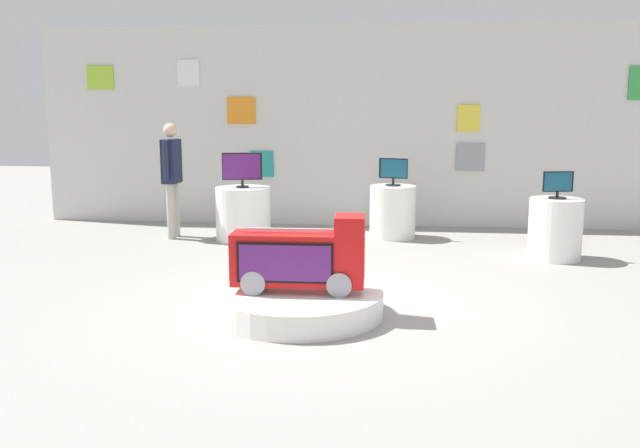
# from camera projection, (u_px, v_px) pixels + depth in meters

# --- Properties ---
(ground_plane) EXTENTS (30.00, 30.00, 0.00)m
(ground_plane) POSITION_uv_depth(u_px,v_px,m) (343.00, 301.00, 6.51)
(ground_plane) COLOR gray
(back_wall_display) EXTENTS (10.64, 0.13, 3.21)m
(back_wall_display) POSITION_uv_depth(u_px,v_px,m) (363.00, 126.00, 10.62)
(back_wall_display) COLOR silver
(back_wall_display) RESTS_ON ground
(main_display_pedestal) EXTENTS (1.55, 1.55, 0.22)m
(main_display_pedestal) POSITION_uv_depth(u_px,v_px,m) (298.00, 303.00, 6.06)
(main_display_pedestal) COLOR white
(main_display_pedestal) RESTS_ON ground
(novelty_firetruck_tv) EXTENTS (1.21, 0.42, 0.71)m
(novelty_firetruck_tv) POSITION_uv_depth(u_px,v_px,m) (301.00, 260.00, 5.98)
(novelty_firetruck_tv) COLOR gray
(novelty_firetruck_tv) RESTS_ON main_display_pedestal
(display_pedestal_left_rear) EXTENTS (0.66, 0.66, 0.77)m
(display_pedestal_left_rear) POSITION_uv_depth(u_px,v_px,m) (555.00, 229.00, 8.31)
(display_pedestal_left_rear) COLOR white
(display_pedestal_left_rear) RESTS_ON ground
(tv_on_left_rear) EXTENTS (0.38, 0.22, 0.34)m
(tv_on_left_rear) POSITION_uv_depth(u_px,v_px,m) (558.00, 185.00, 8.21)
(tv_on_left_rear) COLOR black
(tv_on_left_rear) RESTS_ON display_pedestal_left_rear
(display_pedestal_center_rear) EXTENTS (0.79, 0.79, 0.77)m
(display_pedestal_center_rear) POSITION_uv_depth(u_px,v_px,m) (243.00, 214.00, 9.54)
(display_pedestal_center_rear) COLOR white
(display_pedestal_center_rear) RESTS_ON ground
(tv_on_center_rear) EXTENTS (0.57, 0.19, 0.50)m
(tv_on_center_rear) POSITION_uv_depth(u_px,v_px,m) (242.00, 168.00, 9.42)
(tv_on_center_rear) COLOR black
(tv_on_center_rear) RESTS_ON display_pedestal_center_rear
(display_pedestal_right_rear) EXTENTS (0.67, 0.67, 0.77)m
(display_pedestal_right_rear) POSITION_uv_depth(u_px,v_px,m) (393.00, 212.00, 9.73)
(display_pedestal_right_rear) COLOR white
(display_pedestal_right_rear) RESTS_ON ground
(tv_on_right_rear) EXTENTS (0.42, 0.22, 0.40)m
(tv_on_right_rear) POSITION_uv_depth(u_px,v_px,m) (393.00, 171.00, 9.63)
(tv_on_right_rear) COLOR black
(tv_on_right_rear) RESTS_ON display_pedestal_right_rear
(shopper_browsing_near_truck) EXTENTS (0.20, 0.56, 1.68)m
(shopper_browsing_near_truck) POSITION_uv_depth(u_px,v_px,m) (172.00, 172.00, 9.63)
(shopper_browsing_near_truck) COLOR #B2ADA3
(shopper_browsing_near_truck) RESTS_ON ground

